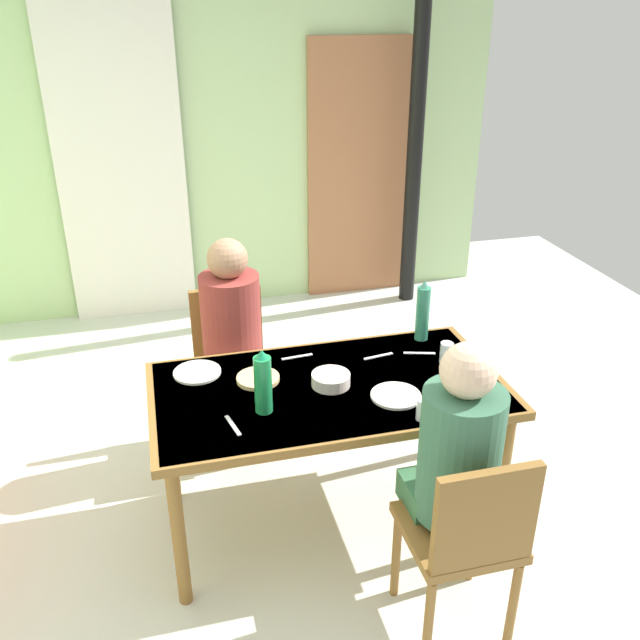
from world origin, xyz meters
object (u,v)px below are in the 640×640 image
object	(u,v)px
water_bottle_green_far	(263,383)
serving_bowl_center	(331,380)
chair_far_diner	(231,360)
water_bottle_green_near	(423,312)
person_near_diner	(458,450)
person_far_diner	(232,323)
dining_table	(328,400)
chair_near_diner	(467,535)

from	to	relation	value
water_bottle_green_far	serving_bowl_center	world-z (taller)	water_bottle_green_far
chair_far_diner	water_bottle_green_near	size ratio (longest dim) A/B	2.82
person_near_diner	person_far_diner	distance (m)	1.41
person_near_diner	serving_bowl_center	size ratio (longest dim) A/B	4.53
person_far_diner	water_bottle_green_far	distance (m)	0.75
serving_bowl_center	dining_table	bearing A→B (deg)	-151.38
person_far_diner	water_bottle_green_near	xyz separation A→B (m)	(0.90, -0.30, 0.09)
chair_near_diner	water_bottle_green_far	xyz separation A→B (m)	(-0.62, 0.64, 0.36)
dining_table	water_bottle_green_far	bearing A→B (deg)	-158.45
dining_table	person_near_diner	xyz separation A→B (m)	(0.32, -0.63, 0.12)
chair_near_diner	person_near_diner	world-z (taller)	person_near_diner
chair_far_diner	water_bottle_green_far	bearing A→B (deg)	91.90
chair_far_diner	serving_bowl_center	size ratio (longest dim) A/B	5.12
water_bottle_green_near	water_bottle_green_far	world-z (taller)	water_bottle_green_near
chair_near_diner	water_bottle_green_far	size ratio (longest dim) A/B	3.08
dining_table	serving_bowl_center	distance (m)	0.10
person_far_diner	water_bottle_green_far	xyz separation A→B (m)	(0.03, -0.75, 0.08)
water_bottle_green_near	serving_bowl_center	size ratio (longest dim) A/B	1.82
person_near_diner	water_bottle_green_far	world-z (taller)	person_near_diner
dining_table	chair_near_diner	size ratio (longest dim) A/B	1.77
person_near_diner	water_bottle_green_far	xyz separation A→B (m)	(-0.62, 0.51, 0.08)
chair_far_diner	person_far_diner	world-z (taller)	person_far_diner
water_bottle_green_far	chair_near_diner	bearing A→B (deg)	-45.78
dining_table	chair_far_diner	bearing A→B (deg)	113.76
dining_table	person_near_diner	distance (m)	0.71
chair_far_diner	water_bottle_green_far	world-z (taller)	water_bottle_green_far
chair_far_diner	person_near_diner	xyz separation A→B (m)	(0.65, -1.39, 0.28)
person_near_diner	water_bottle_green_far	size ratio (longest dim) A/B	2.73
water_bottle_green_near	person_far_diner	bearing A→B (deg)	161.28
person_near_diner	person_far_diner	size ratio (longest dim) A/B	1.00
chair_far_diner	water_bottle_green_far	size ratio (longest dim) A/B	3.08
dining_table	serving_bowl_center	bearing A→B (deg)	28.62
chair_near_diner	person_far_diner	distance (m)	1.56
person_far_diner	dining_table	bearing A→B (deg)	118.19
water_bottle_green_near	water_bottle_green_far	size ratio (longest dim) A/B	1.10
water_bottle_green_far	serving_bowl_center	size ratio (longest dim) A/B	1.66
chair_near_diner	person_far_diner	size ratio (longest dim) A/B	1.13
dining_table	chair_far_diner	distance (m)	0.85
water_bottle_green_far	dining_table	bearing A→B (deg)	21.55
dining_table	chair_near_diner	bearing A→B (deg)	-67.36
dining_table	chair_far_diner	world-z (taller)	chair_far_diner
chair_near_diner	serving_bowl_center	bearing A→B (deg)	111.70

